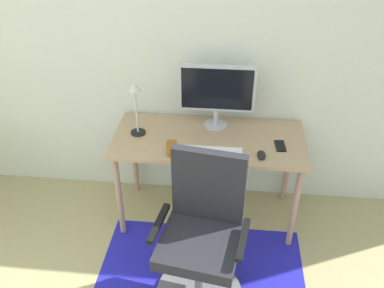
% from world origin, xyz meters
% --- Properties ---
extents(wall_back, '(6.00, 0.10, 2.60)m').
position_xyz_m(wall_back, '(0.00, 2.20, 1.30)').
color(wall_back, silver).
rests_on(wall_back, ground).
extents(area_rug, '(1.45, 1.11, 0.01)m').
position_xyz_m(area_rug, '(0.40, 1.10, 0.00)').
color(area_rug, '#2220AC').
rests_on(area_rug, ground).
extents(desk, '(1.42, 0.65, 0.76)m').
position_xyz_m(desk, '(0.40, 1.81, 0.68)').
color(desk, tan).
rests_on(desk, ground).
extents(monitor, '(0.56, 0.18, 0.49)m').
position_xyz_m(monitor, '(0.44, 1.99, 1.05)').
color(monitor, '#B2B2B7').
rests_on(monitor, desk).
extents(keyboard, '(0.43, 0.13, 0.02)m').
position_xyz_m(keyboard, '(0.43, 1.60, 0.77)').
color(keyboard, white).
rests_on(keyboard, desk).
extents(computer_mouse, '(0.06, 0.10, 0.03)m').
position_xyz_m(computer_mouse, '(0.77, 1.59, 0.77)').
color(computer_mouse, black).
rests_on(computer_mouse, desk).
extents(coffee_cup, '(0.08, 0.08, 0.10)m').
position_xyz_m(coffee_cup, '(0.16, 1.56, 0.81)').
color(coffee_cup, '#8E4F17').
rests_on(coffee_cup, desk).
extents(cell_phone, '(0.08, 0.14, 0.01)m').
position_xyz_m(cell_phone, '(0.91, 1.74, 0.76)').
color(cell_phone, black).
rests_on(cell_phone, desk).
extents(desk_lamp, '(0.11, 0.11, 0.41)m').
position_xyz_m(desk_lamp, '(-0.14, 1.82, 1.01)').
color(desk_lamp, black).
rests_on(desk_lamp, desk).
extents(office_chair, '(0.60, 0.57, 1.04)m').
position_xyz_m(office_chair, '(0.41, 1.06, 0.42)').
color(office_chair, slate).
rests_on(office_chair, ground).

